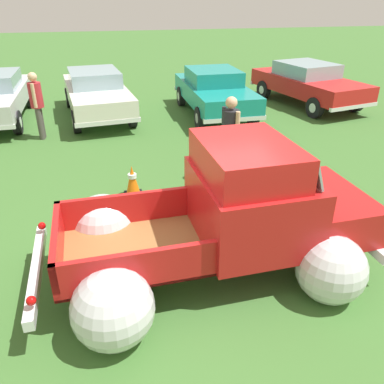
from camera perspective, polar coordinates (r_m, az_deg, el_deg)
name	(u,v)px	position (r m, az deg, el deg)	size (l,w,h in m)	color
ground_plane	(204,270)	(5.85, 1.76, -11.31)	(80.00, 80.00, 0.00)	#3D6B2D
vintage_pickup_truck	(231,223)	(5.52, 5.75, -4.45)	(4.69, 2.91, 1.96)	black
show_car_1	(96,92)	(13.25, -13.73, 13.95)	(2.34, 4.85, 1.43)	black
show_car_2	(214,90)	(13.11, 3.24, 14.50)	(1.88, 4.35, 1.43)	black
show_car_3	(308,82)	(14.91, 16.45, 15.04)	(2.82, 4.81, 1.43)	black
spectator_0	(230,134)	(8.13, 5.54, 8.36)	(0.44, 0.53, 1.81)	navy
spectator_1	(37,101)	(11.48, -21.61, 12.12)	(0.35, 0.53, 1.78)	#4C4742
lane_cone_0	(133,181)	(7.81, -8.63, 1.60)	(0.36, 0.36, 0.63)	black
lane_cone_1	(230,188)	(7.49, 5.57, 0.64)	(0.36, 0.36, 0.63)	black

